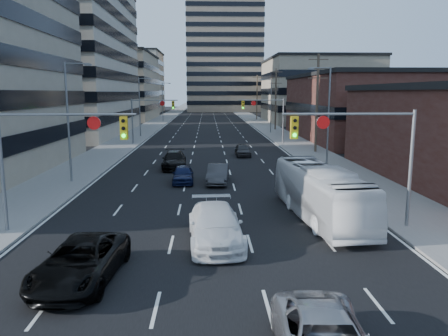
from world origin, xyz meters
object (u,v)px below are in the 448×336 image
black_pickup (81,261)px  sedan_blue (183,174)px  transit_bus (320,193)px  white_van (215,225)px

black_pickup → sedan_blue: (2.76, 17.51, -0.09)m
black_pickup → transit_bus: size_ratio=0.52×
black_pickup → white_van: (4.98, 3.93, 0.09)m
black_pickup → transit_bus: bearing=40.1°
black_pickup → sedan_blue: bearing=85.7°
transit_bus → black_pickup: bearing=-149.3°
white_van → sedan_blue: size_ratio=1.48×
black_pickup → sedan_blue: size_ratio=1.38×
black_pickup → sedan_blue: black_pickup is taller
sedan_blue → black_pickup: bearing=-100.7°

